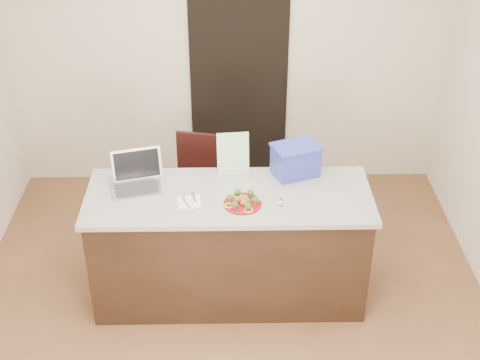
{
  "coord_description": "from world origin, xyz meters",
  "views": [
    {
      "loc": [
        0.01,
        -3.75,
        3.55
      ],
      "look_at": [
        0.08,
        0.2,
        1.08
      ],
      "focal_mm": 50.0,
      "sensor_mm": 36.0,
      "label": 1
    }
  ],
  "objects_px": {
    "laptop": "(137,177)",
    "chair": "(199,177)",
    "island": "(229,246)",
    "napkin": "(189,202)",
    "yogurt_bottle": "(281,204)",
    "plate": "(243,203)",
    "blue_box": "(296,160)"
  },
  "relations": [
    {
      "from": "plate",
      "to": "yogurt_bottle",
      "type": "bearing_deg",
      "value": -8.11
    },
    {
      "from": "island",
      "to": "napkin",
      "type": "distance_m",
      "value": 0.55
    },
    {
      "from": "yogurt_bottle",
      "to": "island",
      "type": "bearing_deg",
      "value": 155.33
    },
    {
      "from": "plate",
      "to": "yogurt_bottle",
      "type": "distance_m",
      "value": 0.27
    },
    {
      "from": "plate",
      "to": "blue_box",
      "type": "xyz_separation_m",
      "value": [
        0.4,
        0.4,
        0.11
      ]
    },
    {
      "from": "napkin",
      "to": "plate",
      "type": "bearing_deg",
      "value": -5.31
    },
    {
      "from": "napkin",
      "to": "chair",
      "type": "distance_m",
      "value": 1.1
    },
    {
      "from": "island",
      "to": "yogurt_bottle",
      "type": "relative_size",
      "value": 28.97
    },
    {
      "from": "island",
      "to": "yogurt_bottle",
      "type": "bearing_deg",
      "value": -24.67
    },
    {
      "from": "yogurt_bottle",
      "to": "blue_box",
      "type": "distance_m",
      "value": 0.47
    },
    {
      "from": "island",
      "to": "yogurt_bottle",
      "type": "height_order",
      "value": "yogurt_bottle"
    },
    {
      "from": "island",
      "to": "chair",
      "type": "relative_size",
      "value": 2.35
    },
    {
      "from": "island",
      "to": "napkin",
      "type": "height_order",
      "value": "napkin"
    },
    {
      "from": "plate",
      "to": "island",
      "type": "bearing_deg",
      "value": 127.08
    },
    {
      "from": "island",
      "to": "napkin",
      "type": "bearing_deg",
      "value": -161.72
    },
    {
      "from": "napkin",
      "to": "chair",
      "type": "height_order",
      "value": "napkin"
    },
    {
      "from": "napkin",
      "to": "island",
      "type": "bearing_deg",
      "value": 18.28
    },
    {
      "from": "island",
      "to": "laptop",
      "type": "relative_size",
      "value": 4.98
    },
    {
      "from": "laptop",
      "to": "blue_box",
      "type": "height_order",
      "value": "laptop"
    },
    {
      "from": "plate",
      "to": "napkin",
      "type": "height_order",
      "value": "plate"
    },
    {
      "from": "napkin",
      "to": "blue_box",
      "type": "distance_m",
      "value": 0.87
    },
    {
      "from": "yogurt_bottle",
      "to": "laptop",
      "type": "bearing_deg",
      "value": 163.29
    },
    {
      "from": "laptop",
      "to": "chair",
      "type": "xyz_separation_m",
      "value": [
        0.41,
        0.78,
        -0.49
      ]
    },
    {
      "from": "yogurt_bottle",
      "to": "laptop",
      "type": "distance_m",
      "value": 1.08
    },
    {
      "from": "laptop",
      "to": "chair",
      "type": "height_order",
      "value": "laptop"
    },
    {
      "from": "yogurt_bottle",
      "to": "laptop",
      "type": "relative_size",
      "value": 0.17
    },
    {
      "from": "island",
      "to": "yogurt_bottle",
      "type": "distance_m",
      "value": 0.63
    },
    {
      "from": "laptop",
      "to": "yogurt_bottle",
      "type": "bearing_deg",
      "value": -31.49
    },
    {
      "from": "island",
      "to": "plate",
      "type": "xyz_separation_m",
      "value": [
        0.1,
        -0.13,
        0.47
      ]
    },
    {
      "from": "island",
      "to": "napkin",
      "type": "xyz_separation_m",
      "value": [
        -0.28,
        -0.09,
        0.46
      ]
    },
    {
      "from": "plate",
      "to": "napkin",
      "type": "bearing_deg",
      "value": 174.69
    },
    {
      "from": "plate",
      "to": "laptop",
      "type": "height_order",
      "value": "laptop"
    }
  ]
}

